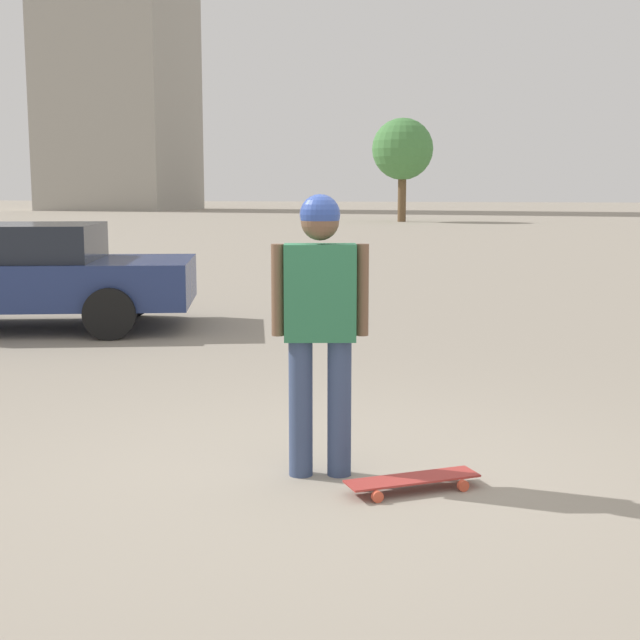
# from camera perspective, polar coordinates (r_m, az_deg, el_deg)

# --- Properties ---
(ground_plane) EXTENTS (220.00, 220.00, 0.00)m
(ground_plane) POSITION_cam_1_polar(r_m,az_deg,el_deg) (5.50, 0.00, -9.87)
(ground_plane) COLOR gray
(person) EXTENTS (0.29, 0.56, 1.70)m
(person) POSITION_cam_1_polar(r_m,az_deg,el_deg) (5.27, 0.00, 0.52)
(person) COLOR #38476B
(person) RESTS_ON ground_plane
(skateboard) EXTENTS (0.59, 0.77, 0.08)m
(skateboard) POSITION_cam_1_polar(r_m,az_deg,el_deg) (5.24, 5.93, -10.15)
(skateboard) COLOR #A5332D
(skateboard) RESTS_ON ground_plane
(car_parked_near) EXTENTS (3.12, 4.95, 1.29)m
(car_parked_near) POSITION_cam_1_polar(r_m,az_deg,el_deg) (11.67, -19.46, 2.80)
(car_parked_near) COLOR navy
(car_parked_near) RESTS_ON ground_plane
(tree_distant) EXTENTS (3.17, 3.17, 5.32)m
(tree_distant) POSITION_cam_1_polar(r_m,az_deg,el_deg) (46.94, 5.31, 10.80)
(tree_distant) COLOR brown
(tree_distant) RESTS_ON ground_plane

